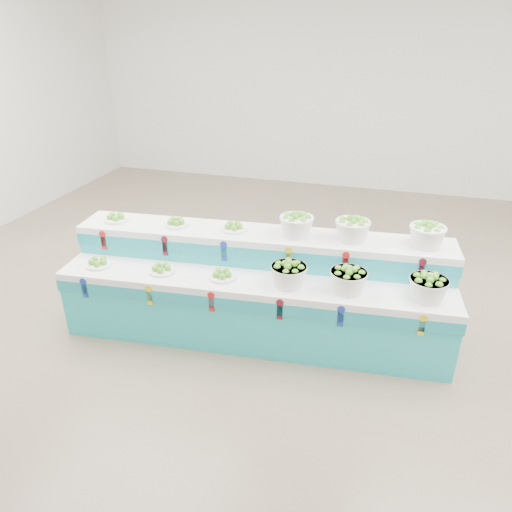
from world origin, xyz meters
name	(u,v)px	position (x,y,z in m)	size (l,w,h in m)	color
ground	(287,324)	(0.00, 0.00, 0.00)	(10.00, 10.00, 0.00)	#70624C
back_wall	(353,79)	(0.00, 5.00, 2.00)	(10.00, 10.00, 0.00)	silver
display_stand	(256,288)	(-0.29, -0.19, 0.51)	(3.84, 0.99, 1.02)	#27BBC4
plate_lower_left	(98,262)	(-1.84, -0.56, 0.77)	(0.26, 0.26, 0.09)	white
plate_lower_mid	(162,268)	(-1.16, -0.50, 0.77)	(0.26, 0.26, 0.09)	white
plate_lower_right	(222,274)	(-0.55, -0.45, 0.77)	(0.26, 0.26, 0.09)	white
basket_lower_left	(289,274)	(0.09, -0.40, 0.84)	(0.34, 0.34, 0.24)	silver
basket_lower_mid	(348,279)	(0.63, -0.35, 0.84)	(0.34, 0.34, 0.24)	silver
basket_lower_right	(428,287)	(1.32, -0.29, 0.84)	(0.34, 0.34, 0.24)	silver
plate_upper_left	(116,217)	(-1.88, -0.09, 1.07)	(0.26, 0.26, 0.09)	white
plate_upper_mid	(176,222)	(-1.21, -0.03, 1.07)	(0.26, 0.26, 0.09)	white
plate_upper_right	(233,226)	(-0.59, 0.02, 1.07)	(0.26, 0.26, 0.09)	white
basket_upper_left	(296,224)	(0.05, 0.08, 1.14)	(0.34, 0.34, 0.24)	silver
basket_upper_mid	(352,229)	(0.59, 0.12, 1.14)	(0.34, 0.34, 0.24)	silver
basket_upper_right	(427,234)	(1.28, 0.18, 1.14)	(0.34, 0.34, 0.24)	silver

